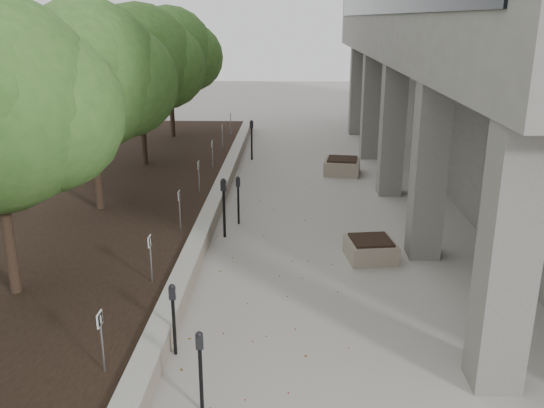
# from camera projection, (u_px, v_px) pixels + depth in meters

# --- Properties ---
(retaining_wall) EXTENTS (0.39, 26.00, 0.50)m
(retaining_wall) POSITION_uv_depth(u_px,v_px,m) (215.00, 203.00, 16.55)
(retaining_wall) COLOR gray
(retaining_wall) RESTS_ON ground
(planting_bed) EXTENTS (7.00, 26.00, 0.40)m
(planting_bed) POSITION_uv_depth(u_px,v_px,m) (88.00, 204.00, 16.69)
(planting_bed) COLOR black
(planting_bed) RESTS_ON ground
(crabapple_tree_3) EXTENTS (4.60, 4.00, 5.44)m
(crabapple_tree_3) POSITION_uv_depth(u_px,v_px,m) (91.00, 107.00, 14.82)
(crabapple_tree_3) COLOR #346125
(crabapple_tree_3) RESTS_ON planting_bed
(crabapple_tree_4) EXTENTS (4.60, 4.00, 5.44)m
(crabapple_tree_4) POSITION_uv_depth(u_px,v_px,m) (140.00, 85.00, 19.58)
(crabapple_tree_4) COLOR #346125
(crabapple_tree_4) RESTS_ON planting_bed
(crabapple_tree_5) EXTENTS (4.60, 4.00, 5.44)m
(crabapple_tree_5) POSITION_uv_depth(u_px,v_px,m) (170.00, 72.00, 24.34)
(crabapple_tree_5) COLOR #346125
(crabapple_tree_5) RESTS_ON planting_bed
(parking_sign_2) EXTENTS (0.04, 0.22, 0.96)m
(parking_sign_2) POSITION_uv_depth(u_px,v_px,m) (102.00, 342.00, 8.29)
(parking_sign_2) COLOR black
(parking_sign_2) RESTS_ON planting_bed
(parking_sign_3) EXTENTS (0.04, 0.22, 0.96)m
(parking_sign_3) POSITION_uv_depth(u_px,v_px,m) (151.00, 259.00, 11.14)
(parking_sign_3) COLOR black
(parking_sign_3) RESTS_ON planting_bed
(parking_sign_4) EXTENTS (0.04, 0.22, 0.96)m
(parking_sign_4) POSITION_uv_depth(u_px,v_px,m) (180.00, 210.00, 14.00)
(parking_sign_4) COLOR black
(parking_sign_4) RESTS_ON planting_bed
(parking_sign_5) EXTENTS (0.04, 0.22, 0.96)m
(parking_sign_5) POSITION_uv_depth(u_px,v_px,m) (199.00, 177.00, 16.85)
(parking_sign_5) COLOR black
(parking_sign_5) RESTS_ON planting_bed
(parking_sign_6) EXTENTS (0.04, 0.22, 0.96)m
(parking_sign_6) POSITION_uv_depth(u_px,v_px,m) (213.00, 154.00, 19.71)
(parking_sign_6) COLOR black
(parking_sign_6) RESTS_ON planting_bed
(parking_sign_7) EXTENTS (0.04, 0.22, 0.96)m
(parking_sign_7) POSITION_uv_depth(u_px,v_px,m) (223.00, 137.00, 22.56)
(parking_sign_7) COLOR black
(parking_sign_7) RESTS_ON planting_bed
(parking_sign_8) EXTENTS (0.04, 0.22, 0.96)m
(parking_sign_8) POSITION_uv_depth(u_px,v_px,m) (231.00, 124.00, 25.42)
(parking_sign_8) COLOR black
(parking_sign_8) RESTS_ON planting_bed
(parking_meter_1) EXTENTS (0.14, 0.11, 1.26)m
(parking_meter_1) POSITION_uv_depth(u_px,v_px,m) (201.00, 372.00, 8.03)
(parking_meter_1) COLOR black
(parking_meter_1) RESTS_ON ground
(parking_meter_2) EXTENTS (0.13, 0.10, 1.27)m
(parking_meter_2) POSITION_uv_depth(u_px,v_px,m) (174.00, 320.00, 9.40)
(parking_meter_2) COLOR black
(parking_meter_2) RESTS_ON ground
(parking_meter_3) EXTENTS (0.13, 0.09, 1.32)m
(parking_meter_3) POSITION_uv_depth(u_px,v_px,m) (238.00, 200.00, 15.46)
(parking_meter_3) COLOR black
(parking_meter_3) RESTS_ON ground
(parking_meter_4) EXTENTS (0.17, 0.13, 1.54)m
(parking_meter_4) POSITION_uv_depth(u_px,v_px,m) (224.00, 208.00, 14.49)
(parking_meter_4) COLOR black
(parking_meter_4) RESTS_ON ground
(parking_meter_5) EXTENTS (0.17, 0.13, 1.56)m
(parking_meter_5) POSITION_uv_depth(u_px,v_px,m) (252.00, 140.00, 22.52)
(parking_meter_5) COLOR black
(parking_meter_5) RESTS_ON ground
(planter_front) EXTENTS (1.19, 1.19, 0.49)m
(planter_front) POSITION_uv_depth(u_px,v_px,m) (371.00, 249.00, 13.31)
(planter_front) COLOR gray
(planter_front) RESTS_ON ground
(planter_back) EXTENTS (1.38, 1.38, 0.57)m
(planter_back) POSITION_uv_depth(u_px,v_px,m) (342.00, 166.00, 20.61)
(planter_back) COLOR gray
(planter_back) RESTS_ON ground
(berry_scatter) EXTENTS (3.30, 14.10, 0.02)m
(berry_scatter) POSITION_uv_depth(u_px,v_px,m) (271.00, 270.00, 12.76)
(berry_scatter) COLOR #95100A
(berry_scatter) RESTS_ON ground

